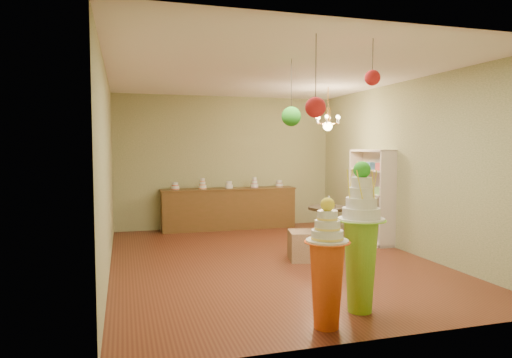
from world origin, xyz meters
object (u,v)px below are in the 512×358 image
object	(u,v)px
pedestal_green	(361,247)
sideboard	(229,208)
round_table	(329,225)
pedestal_orange	(327,274)

from	to	relation	value
pedestal_green	sideboard	world-z (taller)	pedestal_green
pedestal_green	round_table	distance (m)	2.42
pedestal_orange	round_table	bearing A→B (deg)	64.35
pedestal_orange	round_table	xyz separation A→B (m)	(1.26, 2.63, -0.00)
pedestal_orange	round_table	size ratio (longest dim) A/B	1.54
pedestal_green	sideboard	size ratio (longest dim) A/B	0.56
pedestal_orange	sideboard	distance (m)	5.83
sideboard	pedestal_orange	bearing A→B (deg)	-93.04
pedestal_green	sideboard	distance (m)	5.51
sideboard	round_table	size ratio (longest dim) A/B	3.50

